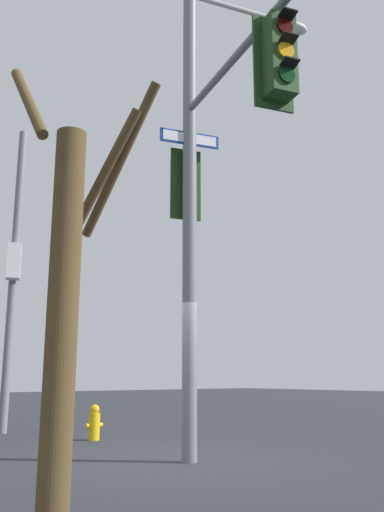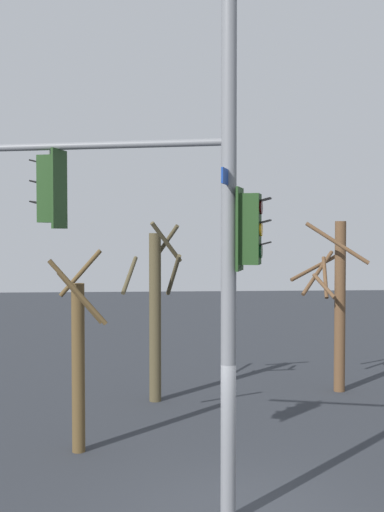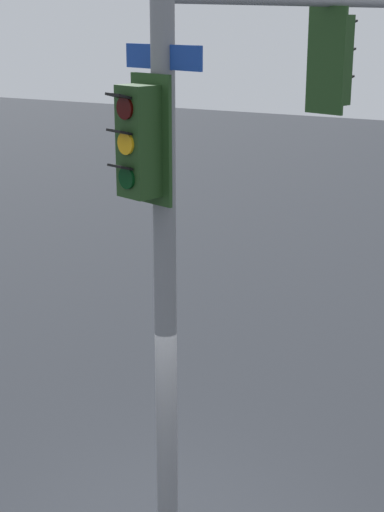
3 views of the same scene
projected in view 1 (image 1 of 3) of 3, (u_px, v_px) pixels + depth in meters
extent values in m
plane|color=#2C2F35|center=(174.00, 462.00, 8.55)|extent=(80.00, 80.00, 0.00)
cylinder|color=slate|center=(190.00, 199.00, 9.42)|extent=(0.24, 0.24, 8.62)
cylinder|color=silver|center=(244.00, 11.00, 10.73)|extent=(2.26, 0.71, 0.10)
ellipsoid|color=silver|center=(294.00, 28.00, 11.15)|extent=(0.67, 0.51, 0.20)
cylinder|color=slate|center=(245.00, 46.00, 7.90)|extent=(1.23, 4.06, 0.12)
cube|color=#1E3D19|center=(279.00, 57.00, 6.95)|extent=(0.43, 0.39, 1.10)
cube|color=#1E3D19|center=(273.00, 64.00, 7.10)|extent=(0.55, 0.20, 1.30)
cylinder|color=#2F0403|center=(285.00, 26.00, 6.87)|extent=(0.22, 0.09, 0.22)
cube|color=black|center=(288.00, 14.00, 6.83)|extent=(0.25, 0.21, 0.06)
cylinder|color=#F2A814|center=(286.00, 50.00, 6.80)|extent=(0.22, 0.09, 0.22)
cube|color=black|center=(289.00, 38.00, 6.76)|extent=(0.25, 0.21, 0.06)
cylinder|color=black|center=(287.00, 75.00, 6.73)|extent=(0.22, 0.09, 0.22)
cube|color=black|center=(290.00, 63.00, 6.68)|extent=(0.25, 0.21, 0.06)
cylinder|color=slate|center=(278.00, 14.00, 7.09)|extent=(0.04, 0.04, 0.15)
cube|color=#1E3D19|center=(182.00, 187.00, 9.80)|extent=(0.43, 0.39, 1.10)
cube|color=#1E3D19|center=(186.00, 184.00, 9.64)|extent=(0.55, 0.20, 1.30)
cylinder|color=#2F0403|center=(179.00, 173.00, 10.02)|extent=(0.22, 0.09, 0.22)
cube|color=black|center=(178.00, 168.00, 10.11)|extent=(0.25, 0.22, 0.06)
cylinder|color=#F2A814|center=(179.00, 190.00, 9.95)|extent=(0.22, 0.09, 0.22)
cube|color=black|center=(178.00, 185.00, 10.04)|extent=(0.25, 0.22, 0.06)
cylinder|color=black|center=(179.00, 208.00, 9.87)|extent=(0.22, 0.09, 0.22)
cube|color=black|center=(178.00, 203.00, 9.97)|extent=(0.25, 0.22, 0.06)
cube|color=navy|center=(190.00, 139.00, 9.66)|extent=(1.06, 0.36, 0.24)
cube|color=white|center=(190.00, 138.00, 9.64)|extent=(0.96, 0.31, 0.18)
cylinder|color=slate|center=(14.00, 274.00, 13.61)|extent=(0.21, 0.21, 7.63)
cube|color=white|center=(14.00, 262.00, 13.38)|extent=(0.45, 0.49, 0.87)
cylinder|color=yellow|center=(94.00, 427.00, 11.48)|extent=(0.24, 0.24, 0.55)
sphere|color=yellow|center=(95.00, 409.00, 11.56)|extent=(0.20, 0.20, 0.20)
cylinder|color=yellow|center=(88.00, 426.00, 11.40)|extent=(0.10, 0.09, 0.09)
cylinder|color=yellow|center=(100.00, 425.00, 11.57)|extent=(0.10, 0.09, 0.09)
cylinder|color=brown|center=(62.00, 323.00, 4.68)|extent=(0.27, 0.27, 3.52)
cylinder|color=brown|center=(105.00, 171.00, 5.33)|extent=(0.29, 0.93, 1.10)
cylinder|color=brown|center=(120.00, 162.00, 5.41)|extent=(0.21, 1.18, 1.35)
cylinder|color=brown|center=(28.00, 101.00, 4.86)|extent=(0.13, 0.92, 1.03)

